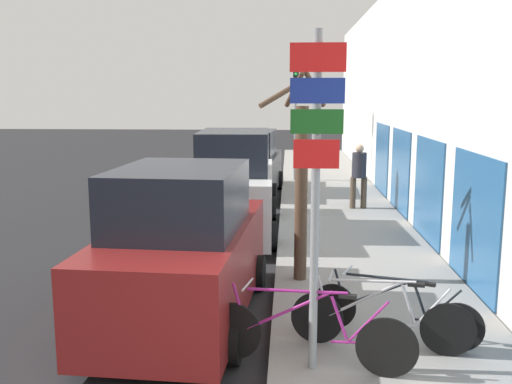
% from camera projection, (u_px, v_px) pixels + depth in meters
% --- Properties ---
extents(ground_plane, '(80.00, 80.00, 0.00)m').
position_uv_depth(ground_plane, '(239.00, 227.00, 14.29)').
color(ground_plane, black).
extents(sidewalk_curb, '(3.20, 32.00, 0.15)m').
position_uv_depth(sidewalk_curb, '(335.00, 204.00, 16.89)').
color(sidewalk_curb, gray).
rests_on(sidewalk_curb, ground).
extents(building_facade, '(0.23, 32.00, 6.50)m').
position_uv_depth(building_facade, '(399.00, 97.00, 16.18)').
color(building_facade, silver).
rests_on(building_facade, ground).
extents(signpost, '(0.59, 0.12, 3.81)m').
position_uv_depth(signpost, '(316.00, 180.00, 6.23)').
color(signpost, gray).
rests_on(signpost, sidewalk_curb).
extents(bicycle_0, '(2.44, 0.63, 0.96)m').
position_uv_depth(bicycle_0, '(307.00, 334.00, 6.55)').
color(bicycle_0, black).
rests_on(bicycle_0, sidewalk_curb).
extents(bicycle_1, '(2.22, 0.55, 0.92)m').
position_uv_depth(bicycle_1, '(381.00, 319.00, 7.03)').
color(bicycle_1, black).
rests_on(bicycle_1, sidewalk_curb).
extents(bicycle_2, '(2.06, 0.91, 0.84)m').
position_uv_depth(bicycle_2, '(394.00, 311.00, 7.36)').
color(bicycle_2, black).
rests_on(bicycle_2, sidewalk_curb).
extents(parked_car_0, '(2.28, 4.49, 2.28)m').
position_uv_depth(parked_car_0, '(183.00, 252.00, 8.26)').
color(parked_car_0, maroon).
rests_on(parked_car_0, ground).
extents(parked_car_1, '(2.04, 4.81, 2.46)m').
position_uv_depth(parked_car_1, '(235.00, 188.00, 13.35)').
color(parked_car_1, silver).
rests_on(parked_car_1, ground).
extents(parked_car_2, '(2.20, 4.51, 2.14)m').
position_uv_depth(parked_car_2, '(249.00, 166.00, 18.59)').
color(parked_car_2, black).
rests_on(parked_car_2, ground).
extents(pedestrian_near, '(0.47, 0.40, 1.79)m').
position_uv_depth(pedestrian_near, '(359.00, 171.00, 15.73)').
color(pedestrian_near, '#4C3D2D').
rests_on(pedestrian_near, sidewalk_curb).
extents(street_tree, '(1.14, 1.00, 3.61)m').
position_uv_depth(street_tree, '(301.00, 182.00, 9.54)').
color(street_tree, '#4C3828').
rests_on(street_tree, sidewalk_curb).
extents(traffic_light, '(0.20, 0.30, 4.50)m').
position_uv_depth(traffic_light, '(296.00, 101.00, 20.65)').
color(traffic_light, gray).
rests_on(traffic_light, sidewalk_curb).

